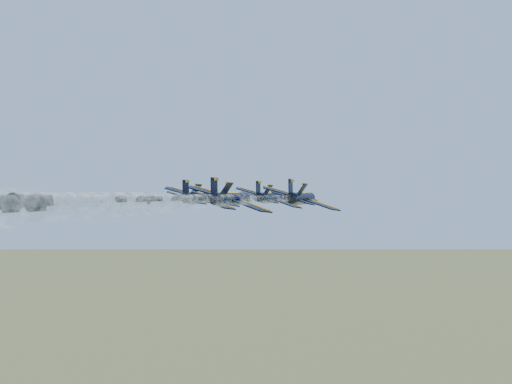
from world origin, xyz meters
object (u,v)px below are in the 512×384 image
(jet_lead, at_px, (270,197))
(jet_right, at_px, (302,198))
(jet_slot, at_px, (232,198))
(jet_left, at_px, (202,198))

(jet_lead, height_order, jet_right, same)
(jet_right, xyz_separation_m, jet_slot, (-8.58, -12.22, 0.00))
(jet_slot, bearing_deg, jet_left, 128.52)
(jet_left, xyz_separation_m, jet_slot, (10.68, -13.45, 0.00))
(jet_left, distance_m, jet_right, 19.31)
(jet_lead, relative_size, jet_left, 1.00)
(jet_right, relative_size, jet_slot, 1.00)
(jet_left, bearing_deg, jet_right, -3.59)
(jet_lead, bearing_deg, jet_slot, -87.39)
(jet_left, bearing_deg, jet_lead, 52.39)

